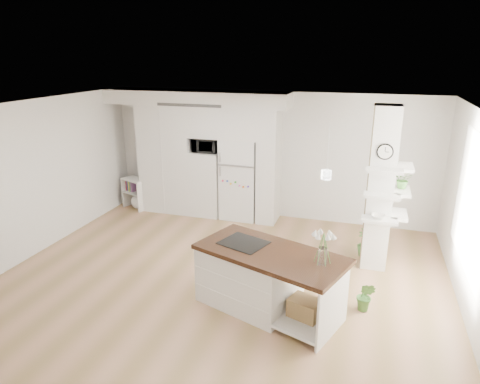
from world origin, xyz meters
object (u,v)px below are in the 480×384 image
object	(u,v)px
refrigerator	(240,179)
kitchen_island	(256,275)
bookshelf	(137,196)
floor_plant_a	(366,296)

from	to	relation	value
refrigerator	kitchen_island	xyz separation A→B (m)	(1.24, -3.24, -0.40)
refrigerator	bookshelf	distance (m)	2.52
floor_plant_a	refrigerator	bearing A→B (deg)	132.95
refrigerator	floor_plant_a	xyz separation A→B (m)	(2.74, -2.94, -0.64)
refrigerator	bookshelf	size ratio (longest dim) A/B	2.47
bookshelf	floor_plant_a	world-z (taller)	bookshelf
bookshelf	refrigerator	bearing A→B (deg)	25.88
kitchen_island	floor_plant_a	xyz separation A→B (m)	(1.49, 0.31, -0.24)
kitchen_island	floor_plant_a	world-z (taller)	kitchen_island
refrigerator	floor_plant_a	distance (m)	4.07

